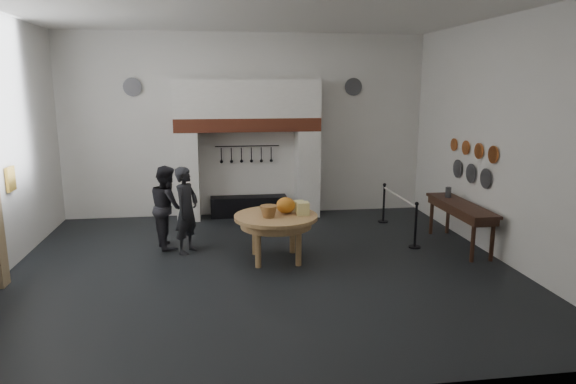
{
  "coord_description": "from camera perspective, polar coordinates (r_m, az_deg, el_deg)",
  "views": [
    {
      "loc": [
        -0.79,
        -8.87,
        3.27
      ],
      "look_at": [
        0.49,
        0.14,
        1.35
      ],
      "focal_mm": 32.0,
      "sensor_mm": 36.0,
      "label": 1
    }
  ],
  "objects": [
    {
      "name": "floor",
      "position": [
        9.48,
        -2.86,
        -8.27
      ],
      "size": [
        9.0,
        8.0,
        0.02
      ],
      "primitive_type": "cube",
      "color": "black",
      "rests_on": "ground"
    },
    {
      "name": "ceiling",
      "position": [
        8.98,
        -3.17,
        19.77
      ],
      "size": [
        9.0,
        8.0,
        0.02
      ],
      "primitive_type": "cube",
      "color": "silver",
      "rests_on": "wall_back"
    },
    {
      "name": "wall_back",
      "position": [
        12.93,
        -4.61,
        7.36
      ],
      "size": [
        9.0,
        0.02,
        4.5
      ],
      "primitive_type": "cube",
      "color": "silver",
      "rests_on": "floor"
    },
    {
      "name": "wall_front",
      "position": [
        5.03,
        1.07,
        0.21
      ],
      "size": [
        9.0,
        0.02,
        4.5
      ],
      "primitive_type": "cube",
      "color": "silver",
      "rests_on": "floor"
    },
    {
      "name": "wall_right",
      "position": [
        10.37,
        22.71,
        5.35
      ],
      "size": [
        0.02,
        8.0,
        4.5
      ],
      "primitive_type": "cube",
      "color": "silver",
      "rests_on": "floor"
    },
    {
      "name": "chimney_pier_left",
      "position": [
        12.73,
        -11.07,
        1.76
      ],
      "size": [
        0.55,
        0.7,
        2.15
      ],
      "primitive_type": "cube",
      "color": "silver",
      "rests_on": "floor"
    },
    {
      "name": "chimney_pier_right",
      "position": [
        12.91,
        2.13,
        2.12
      ],
      "size": [
        0.55,
        0.7,
        2.15
      ],
      "primitive_type": "cube",
      "color": "silver",
      "rests_on": "floor"
    },
    {
      "name": "hearth_brick_band",
      "position": [
        12.58,
        -4.51,
        7.5
      ],
      "size": [
        3.5,
        0.72,
        0.32
      ],
      "primitive_type": "cube",
      "color": "#9E442B",
      "rests_on": "chimney_pier_left"
    },
    {
      "name": "chimney_hood",
      "position": [
        12.54,
        -4.56,
        10.28
      ],
      "size": [
        3.5,
        0.7,
        0.9
      ],
      "primitive_type": "cube",
      "color": "silver",
      "rests_on": "hearth_brick_band"
    },
    {
      "name": "iron_range",
      "position": [
        12.97,
        -4.38,
        -1.58
      ],
      "size": [
        1.9,
        0.45,
        0.5
      ],
      "primitive_type": "cube",
      "color": "black",
      "rests_on": "floor"
    },
    {
      "name": "utensil_rail",
      "position": [
        12.9,
        -4.55,
        5.11
      ],
      "size": [
        1.6,
        0.02,
        0.02
      ],
      "primitive_type": "cylinder",
      "rotation": [
        0.0,
        1.57,
        0.0
      ],
      "color": "black",
      "rests_on": "wall_back"
    },
    {
      "name": "wall_plaque",
      "position": [
        10.47,
        -28.45,
        1.29
      ],
      "size": [
        0.05,
        0.34,
        0.44
      ],
      "primitive_type": "cube",
      "color": "gold",
      "rests_on": "wall_left"
    },
    {
      "name": "work_table",
      "position": [
        9.59,
        -1.35,
        -2.77
      ],
      "size": [
        1.93,
        1.93,
        0.07
      ],
      "primitive_type": "cylinder",
      "rotation": [
        0.0,
        0.0,
        0.27
      ],
      "color": "tan",
      "rests_on": "floor"
    },
    {
      "name": "pumpkin",
      "position": [
        9.66,
        -0.25,
        -1.49
      ],
      "size": [
        0.36,
        0.36,
        0.31
      ],
      "primitive_type": "ellipsoid",
      "color": "orange",
      "rests_on": "work_table"
    },
    {
      "name": "cheese_block_big",
      "position": [
        9.57,
        1.65,
        -1.84
      ],
      "size": [
        0.22,
        0.22,
        0.24
      ],
      "primitive_type": "cube",
      "color": "#E4DB88",
      "rests_on": "work_table"
    },
    {
      "name": "cheese_block_small",
      "position": [
        9.86,
        1.24,
        -1.55
      ],
      "size": [
        0.18,
        0.18,
        0.2
      ],
      "primitive_type": "cube",
      "color": "#DED885",
      "rests_on": "work_table"
    },
    {
      "name": "wicker_basket",
      "position": [
        9.39,
        -2.16,
        -2.18
      ],
      "size": [
        0.39,
        0.39,
        0.22
      ],
      "primitive_type": "cone",
      "rotation": [
        3.14,
        0.0,
        0.27
      ],
      "color": "#A56D3C",
      "rests_on": "work_table"
    },
    {
      "name": "bread_loaf",
      "position": [
        9.89,
        -2.17,
        -1.72
      ],
      "size": [
        0.31,
        0.18,
        0.13
      ],
      "primitive_type": "ellipsoid",
      "color": "#A87E3B",
      "rests_on": "work_table"
    },
    {
      "name": "visitor_near",
      "position": [
        10.22,
        -11.22,
        -1.99
      ],
      "size": [
        0.66,
        0.74,
        1.71
      ],
      "primitive_type": "imported",
      "rotation": [
        0.0,
        0.0,
        1.08
      ],
      "color": "black",
      "rests_on": "floor"
    },
    {
      "name": "visitor_far",
      "position": [
        10.64,
        -13.25,
        -1.61
      ],
      "size": [
        0.85,
        0.97,
        1.68
      ],
      "primitive_type": "imported",
      "rotation": [
        0.0,
        0.0,
        1.87
      ],
      "color": "black",
      "rests_on": "floor"
    },
    {
      "name": "side_table",
      "position": [
        10.95,
        18.66,
        -1.38
      ],
      "size": [
        0.55,
        2.2,
        0.06
      ],
      "primitive_type": "cube",
      "color": "#372014",
      "rests_on": "floor"
    },
    {
      "name": "pewter_jug",
      "position": [
        11.45,
        17.37,
        -0.02
      ],
      "size": [
        0.12,
        0.12,
        0.22
      ],
      "primitive_type": "cylinder",
      "color": "#46464A",
      "rests_on": "side_table"
    },
    {
      "name": "copper_pan_a",
      "position": [
        10.56,
        21.85,
        3.88
      ],
      "size": [
        0.03,
        0.34,
        0.34
      ],
      "primitive_type": "cylinder",
      "rotation": [
        0.0,
        1.57,
        0.0
      ],
      "color": "#C6662D",
      "rests_on": "wall_right"
    },
    {
      "name": "copper_pan_b",
      "position": [
        11.03,
        20.44,
        4.3
      ],
      "size": [
        0.03,
        0.32,
        0.32
      ],
      "primitive_type": "cylinder",
      "rotation": [
        0.0,
        1.57,
        0.0
      ],
      "color": "#C6662D",
      "rests_on": "wall_right"
    },
    {
      "name": "copper_pan_c",
      "position": [
        11.52,
        19.15,
        4.68
      ],
      "size": [
        0.03,
        0.3,
        0.3
      ],
      "primitive_type": "cylinder",
      "rotation": [
        0.0,
        1.57,
        0.0
      ],
      "color": "#C6662D",
      "rests_on": "wall_right"
    },
    {
      "name": "copper_pan_d",
      "position": [
        12.0,
        17.96,
        5.03
      ],
      "size": [
        0.03,
        0.28,
        0.28
      ],
      "primitive_type": "cylinder",
      "rotation": [
        0.0,
        1.57,
        0.0
      ],
      "color": "#C6662D",
      "rests_on": "wall_right"
    },
    {
      "name": "pewter_plate_left",
      "position": [
        10.8,
        21.12,
        1.41
      ],
      "size": [
        0.03,
        0.4,
        0.4
      ],
      "primitive_type": "cylinder",
      "rotation": [
        0.0,
        1.57,
        0.0
      ],
      "color": "#4C4C51",
      "rests_on": "wall_right"
    },
    {
      "name": "pewter_plate_mid",
      "position": [
        11.32,
        19.66,
        1.97
      ],
      "size": [
        0.03,
        0.4,
        0.4
      ],
      "primitive_type": "cylinder",
      "rotation": [
        0.0,
        1.57,
        0.0
      ],
      "color": "#4C4C51",
      "rests_on": "wall_right"
    },
    {
      "name": "pewter_plate_right",
      "position": [
        11.85,
        18.33,
        2.47
      ],
      "size": [
        0.03,
        0.4,
        0.4
      ],
      "primitive_type": "cylinder",
      "rotation": [
        0.0,
        1.57,
        0.0
      ],
      "color": "#4C4C51",
      "rests_on": "wall_right"
    },
    {
      "name": "pewter_plate_back_left",
      "position": [
        12.97,
        -16.89,
        11.11
      ],
      "size": [
        0.44,
        0.03,
        0.44
      ],
      "primitive_type": "cylinder",
      "rotation": [
        1.57,
        0.0,
        0.0
      ],
      "color": "#4C4C51",
      "rests_on": "wall_back"
    },
    {
      "name": "pewter_plate_back_right",
      "position": [
        13.29,
        7.27,
        11.52
      ],
      "size": [
        0.44,
        0.03,
        0.44
      ],
      "primitive_type": "cylinder",
      "rotation": [
        1.57,
        0.0,
        0.0
      ],
      "color": "#4C4C51",
      "rests_on": "wall_back"
    },
    {
      "name": "barrier_post_near",
      "position": [
        10.7,
        14.0,
        -3.73
      ],
      "size": [
        0.05,
        0.05,
        0.9
      ],
      "primitive_type": "cylinder",
      "color": "black",
      "rests_on": "floor"
    },
    {
      "name": "barrier_post_far",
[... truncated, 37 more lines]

